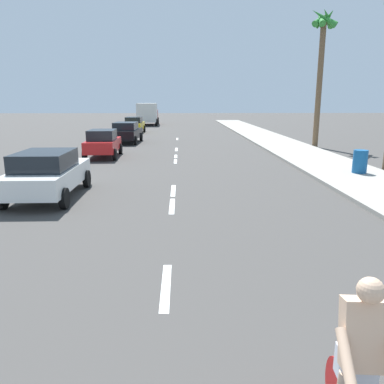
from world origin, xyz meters
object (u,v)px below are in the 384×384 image
at_px(parked_car_red, 103,143).
at_px(palm_tree_far, 322,44).
at_px(delivery_truck, 148,113).
at_px(parked_car_black, 126,132).
at_px(trash_bin_far, 360,162).
at_px(parked_car_white, 47,173).
at_px(parked_car_yellow, 134,124).

xyz_separation_m(parked_car_red, palm_tree_far, (13.77, 4.41, 5.93)).
height_order(delivery_truck, palm_tree_far, palm_tree_far).
distance_m(parked_car_black, palm_tree_far, 15.06).
relative_size(parked_car_black, trash_bin_far, 4.47).
height_order(parked_car_red, parked_car_black, same).
height_order(palm_tree_far, trash_bin_far, palm_tree_far).
bearing_deg(trash_bin_far, palm_tree_far, 80.97).
height_order(parked_car_white, trash_bin_far, parked_car_white).
bearing_deg(delivery_truck, parked_car_yellow, -92.24).
height_order(parked_car_black, palm_tree_far, palm_tree_far).
xyz_separation_m(palm_tree_far, trash_bin_far, (-1.66, -10.42, -6.14)).
bearing_deg(parked_car_white, palm_tree_far, 44.65).
bearing_deg(parked_car_yellow, palm_tree_far, -40.95).
height_order(parked_car_white, delivery_truck, delivery_truck).
bearing_deg(trash_bin_far, parked_car_white, -164.24).
bearing_deg(delivery_truck, parked_car_white, -90.87).
xyz_separation_m(parked_car_white, parked_car_black, (0.31, 17.04, -0.00)).
distance_m(parked_car_red, parked_car_black, 7.61).
xyz_separation_m(parked_car_black, parked_car_yellow, (-0.48, 9.37, -0.00)).
xyz_separation_m(parked_car_white, palm_tree_far, (13.78, 13.85, 5.93)).
distance_m(parked_car_white, parked_car_yellow, 26.41).
relative_size(parked_car_yellow, palm_tree_far, 0.44).
xyz_separation_m(delivery_truck, trash_bin_far, (11.95, -35.21, -0.87)).
distance_m(parked_car_black, delivery_truck, 21.60).
height_order(parked_car_white, parked_car_yellow, same).
bearing_deg(trash_bin_far, delivery_truck, 108.74).
bearing_deg(delivery_truck, parked_car_black, -90.27).
bearing_deg(parked_car_white, delivery_truck, 89.26).
relative_size(parked_car_white, palm_tree_far, 0.48).
height_order(delivery_truck, trash_bin_far, delivery_truck).
height_order(parked_car_white, parked_car_red, same).
relative_size(parked_car_black, parked_car_yellow, 1.09).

